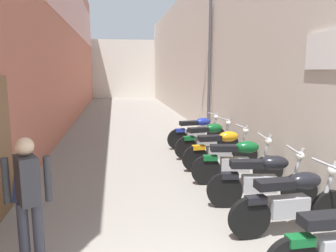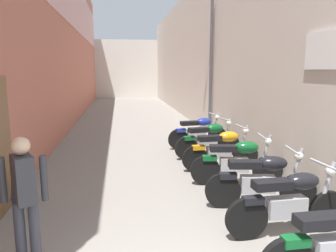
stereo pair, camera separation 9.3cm
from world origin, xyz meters
name	(u,v)px [view 1 (the left image)]	position (x,y,z in m)	size (l,w,h in m)	color
ground_plane	(135,129)	(0.00, 10.78, 0.00)	(41.57, 41.57, 0.00)	gray
building_left	(65,35)	(-2.77, 12.74, 3.74)	(0.45, 25.57, 7.41)	#B76651
building_right	(193,56)	(2.78, 12.78, 2.95)	(0.45, 25.57, 5.91)	beige
building_far_end	(123,69)	(0.00, 26.57, 2.39)	(8.16, 2.00, 4.79)	beige
motorcycle_second	(292,201)	(1.64, 2.09, 0.50)	(1.85, 0.58, 1.04)	black
motorcycle_third	(263,179)	(1.64, 3.01, 0.50)	(1.84, 0.58, 1.04)	black
motorcycle_fourth	(238,161)	(1.64, 4.13, 0.50)	(1.84, 0.58, 1.04)	black
motorcycle_fifth	(221,149)	(1.64, 5.16, 0.50)	(1.85, 0.58, 1.04)	black
motorcycle_sixth	(208,139)	(1.64, 6.25, 0.50)	(1.84, 0.58, 1.04)	black
motorcycle_seventh	(198,131)	(1.64, 7.35, 0.50)	(1.84, 0.58, 1.04)	black
pedestrian_by_doorway	(28,195)	(-1.74, 1.82, 0.92)	(0.52, 0.39, 1.57)	#383842
umbrella_leaning	(17,184)	(-2.18, 2.91, 0.68)	(0.20, 0.35, 0.97)	#4C4C4C
street_lamp	(207,52)	(2.34, 8.93, 2.89)	(0.79, 0.18, 4.98)	#47474C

